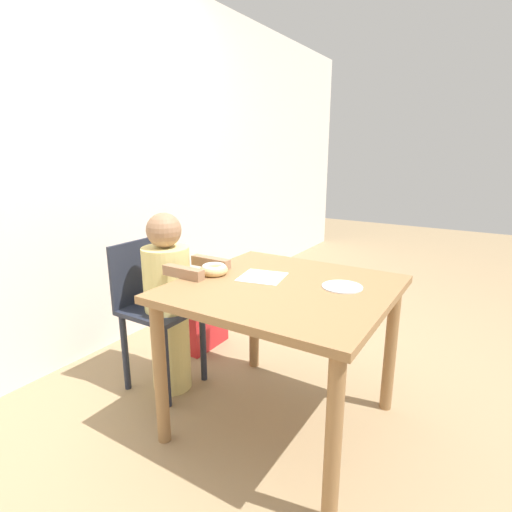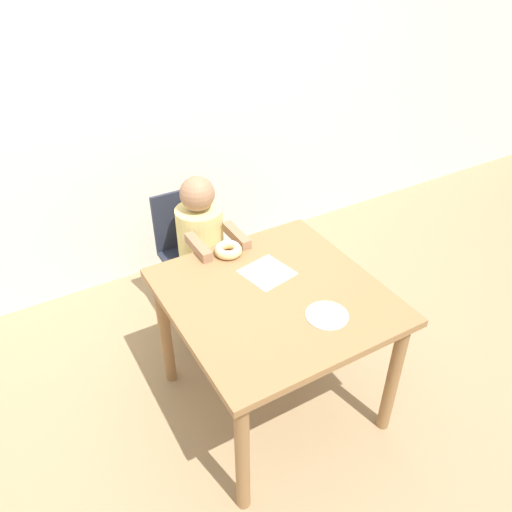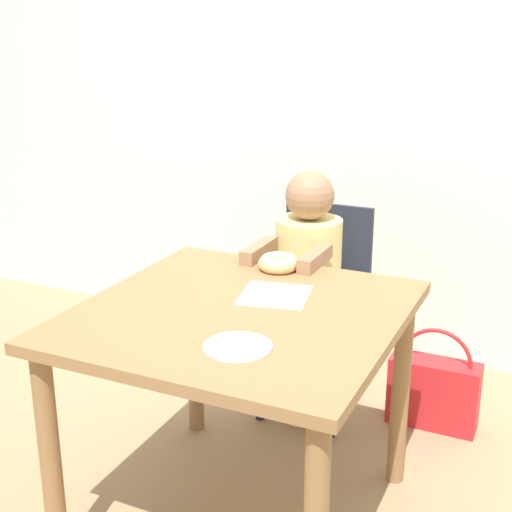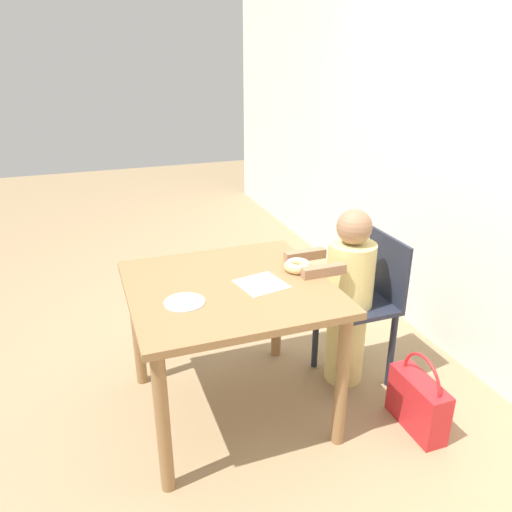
{
  "view_description": "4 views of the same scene",
  "coord_description": "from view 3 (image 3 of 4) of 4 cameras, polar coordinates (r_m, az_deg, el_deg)",
  "views": [
    {
      "loc": [
        -1.53,
        -0.8,
        1.32
      ],
      "look_at": [
        -0.01,
        0.14,
        0.85
      ],
      "focal_mm": 28.0,
      "sensor_mm": 36.0,
      "label": 1
    },
    {
      "loc": [
        -0.93,
        -1.43,
        2.13
      ],
      "look_at": [
        -0.01,
        0.14,
        0.85
      ],
      "focal_mm": 35.0,
      "sensor_mm": 36.0,
      "label": 2
    },
    {
      "loc": [
        0.86,
        -1.73,
        1.52
      ],
      "look_at": [
        -0.01,
        0.14,
        0.85
      ],
      "focal_mm": 50.0,
      "sensor_mm": 36.0,
      "label": 3
    },
    {
      "loc": [
        2.04,
        -0.6,
        1.75
      ],
      "look_at": [
        -0.01,
        0.14,
        0.85
      ],
      "focal_mm": 35.0,
      "sensor_mm": 36.0,
      "label": 4
    }
  ],
  "objects": [
    {
      "name": "wall_back",
      "position": [
        3.3,
        10.07,
        13.1
      ],
      "size": [
        8.0,
        0.05,
        2.5
      ],
      "color": "silver",
      "rests_on": "ground_plane"
    },
    {
      "name": "dining_table",
      "position": [
        2.13,
        -1.26,
        -6.95
      ],
      "size": [
        0.91,
        0.94,
        0.73
      ],
      "color": "olive",
      "rests_on": "ground_plane"
    },
    {
      "name": "chair",
      "position": [
        2.88,
        4.81,
        -3.78
      ],
      "size": [
        0.37,
        0.38,
        0.83
      ],
      "color": "#232838",
      "rests_on": "ground_plane"
    },
    {
      "name": "child_figure",
      "position": [
        2.77,
        4.1,
        -3.42
      ],
      "size": [
        0.26,
        0.46,
        1.01
      ],
      "color": "#E0D17F",
      "rests_on": "ground_plane"
    },
    {
      "name": "donut",
      "position": [
        2.41,
        1.79,
        -0.51
      ],
      "size": [
        0.14,
        0.14,
        0.05
      ],
      "color": "#DBB270",
      "rests_on": "dining_table"
    },
    {
      "name": "napkin",
      "position": [
        2.19,
        1.52,
        -3.14
      ],
      "size": [
        0.24,
        0.24,
        0.0
      ],
      "color": "white",
      "rests_on": "dining_table"
    },
    {
      "name": "handbag",
      "position": [
        2.93,
        14.02,
        -10.38
      ],
      "size": [
        0.35,
        0.12,
        0.41
      ],
      "color": "red",
      "rests_on": "ground_plane"
    },
    {
      "name": "plate",
      "position": [
        1.85,
        -1.47,
        -7.25
      ],
      "size": [
        0.18,
        0.18,
        0.01
      ],
      "color": "silver",
      "rests_on": "dining_table"
    }
  ]
}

